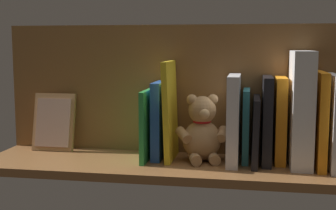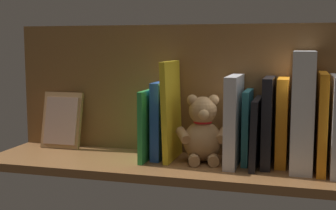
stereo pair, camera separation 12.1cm
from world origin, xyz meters
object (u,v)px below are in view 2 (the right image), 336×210
at_px(book_0, 335,124).
at_px(picture_frame_leaning, 62,120).
at_px(dictionary_thick_white, 303,111).
at_px(teddy_bear, 203,132).

bearing_deg(book_0, picture_frame_leaning, -4.59).
distance_m(book_0, dictionary_thick_white, 0.08).
height_order(book_0, dictionary_thick_white, dictionary_thick_white).
bearing_deg(teddy_bear, picture_frame_leaning, -21.81).
relative_size(dictionary_thick_white, teddy_bear, 1.64).
xyz_separation_m(dictionary_thick_white, picture_frame_leaning, (0.69, -0.05, -0.06)).
relative_size(teddy_bear, picture_frame_leaning, 1.06).
height_order(dictionary_thick_white, picture_frame_leaning, dictionary_thick_white).
xyz_separation_m(teddy_bear, picture_frame_leaning, (0.44, -0.05, 0.00)).
xyz_separation_m(book_0, teddy_bear, (0.33, -0.01, -0.04)).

